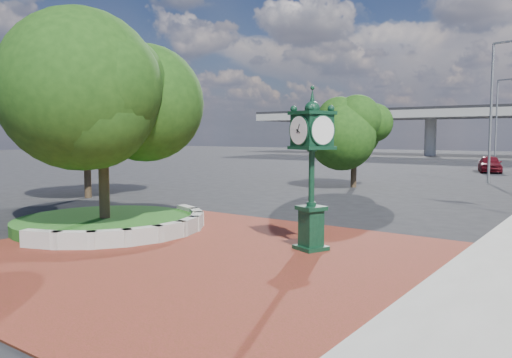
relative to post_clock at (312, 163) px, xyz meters
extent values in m
plane|color=black|center=(-2.45, -1.35, -2.50)|extent=(200.00, 200.00, 0.00)
cube|color=maroon|center=(-2.45, -2.35, -2.48)|extent=(12.00, 12.00, 0.04)
cube|color=#9E9B93|center=(-6.36, -4.36, -2.23)|extent=(1.29, 0.76, 0.54)
cube|color=#9E9B93|center=(-5.51, -3.89, -2.23)|extent=(1.20, 1.04, 0.54)
cube|color=#9E9B93|center=(-4.83, -3.19, -2.23)|extent=(1.00, 1.22, 0.54)
cube|color=#9E9B93|center=(-4.40, -2.31, -2.23)|extent=(0.71, 1.30, 0.54)
cube|color=#9E9B93|center=(-4.25, -1.35, -2.23)|extent=(0.35, 1.25, 0.54)
cube|color=#9E9B93|center=(-4.40, -0.39, -2.23)|extent=(0.71, 1.30, 0.54)
cube|color=#9E9B93|center=(-4.83, 0.49, -2.23)|extent=(1.00, 1.22, 0.54)
cube|color=#9E9B93|center=(-5.51, 1.19, -2.23)|extent=(1.20, 1.04, 0.54)
cube|color=#9E9B93|center=(-6.36, 1.66, -2.23)|extent=(1.29, 0.76, 0.54)
cylinder|color=#214B15|center=(-7.45, -1.35, -2.30)|extent=(6.10, 6.10, 0.40)
cylinder|color=#9E9B93|center=(-37.45, 68.65, 0.50)|extent=(1.80, 1.80, 6.00)
cylinder|color=#9E9B93|center=(-17.45, 68.65, 0.50)|extent=(1.80, 1.80, 6.00)
cylinder|color=#38281C|center=(-7.45, -1.35, -1.41)|extent=(0.36, 0.36, 2.17)
sphere|color=#193D10|center=(-7.45, -1.35, 1.23)|extent=(5.20, 5.20, 5.20)
cylinder|color=#38281C|center=(-15.45, 3.65, -1.27)|extent=(0.36, 0.36, 2.45)
sphere|color=#193D10|center=(-15.45, 3.65, 1.63)|extent=(5.60, 5.60, 5.60)
cylinder|color=#38281C|center=(-6.45, 16.65, -1.54)|extent=(0.36, 0.36, 1.92)
sphere|color=#193D10|center=(-6.45, 16.65, 0.75)|extent=(4.40, 4.40, 4.40)
cube|color=black|center=(0.00, 0.00, -2.42)|extent=(0.99, 0.99, 0.15)
cube|color=black|center=(0.00, 0.00, -1.83)|extent=(0.68, 0.68, 1.05)
cube|color=black|center=(0.00, 0.00, -1.27)|extent=(0.87, 0.87, 0.11)
cylinder|color=black|center=(0.00, 0.00, -0.40)|extent=(0.16, 0.16, 1.63)
cube|color=black|center=(0.00, 0.00, 0.90)|extent=(1.12, 1.12, 0.86)
cylinder|color=white|center=(-0.16, -0.42, 0.90)|extent=(0.73, 0.33, 0.77)
cylinder|color=white|center=(0.16, 0.42, 0.90)|extent=(0.73, 0.33, 0.77)
cylinder|color=white|center=(-0.42, 0.16, 0.90)|extent=(0.33, 0.73, 0.77)
cylinder|color=white|center=(0.42, -0.16, 0.90)|extent=(0.33, 0.73, 0.77)
sphere|color=black|center=(0.00, 0.00, 1.49)|extent=(0.42, 0.42, 0.42)
cone|color=black|center=(0.00, 0.00, 1.81)|extent=(0.17, 0.17, 0.48)
imported|color=#560C15|center=(-2.16, 35.27, -1.75)|extent=(2.87, 4.73, 1.50)
cylinder|color=slate|center=(-0.12, 24.28, 2.15)|extent=(0.17, 0.17, 9.30)
cube|color=slate|center=(0.78, 24.08, 6.81)|extent=(1.85, 0.56, 0.12)
cylinder|color=slate|center=(-2.62, 39.84, 1.71)|extent=(0.15, 0.15, 8.42)
cube|color=slate|center=(-1.84, 39.54, 5.92)|extent=(1.62, 0.73, 0.11)
camera|label=1|loc=(6.91, -12.15, 0.77)|focal=35.00mm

